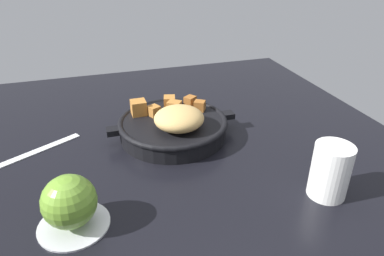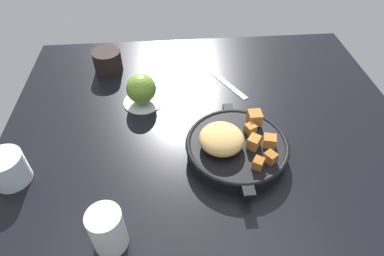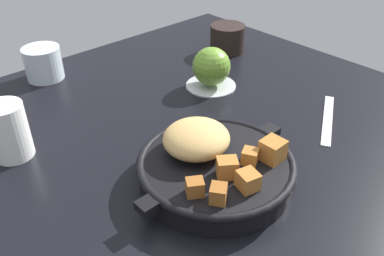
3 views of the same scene
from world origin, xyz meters
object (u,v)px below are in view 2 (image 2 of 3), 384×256
at_px(butter_knife, 226,83).
at_px(water_glass_short, 8,169).
at_px(white_creamer_pitcher, 108,230).
at_px(red_apple, 141,89).
at_px(coffee_mug_dark, 108,61).
at_px(cast_iron_skillet, 235,146).

bearing_deg(butter_knife, water_glass_short, 91.12).
xyz_separation_m(butter_knife, white_creamer_pitcher, (-0.46, 0.28, 0.04)).
distance_m(red_apple, water_glass_short, 0.35).
xyz_separation_m(water_glass_short, coffee_mug_dark, (0.39, -0.16, -0.00)).
relative_size(butter_knife, white_creamer_pitcher, 1.90).
relative_size(cast_iron_skillet, water_glass_short, 3.50).
bearing_deg(cast_iron_skillet, red_apple, 45.80).
bearing_deg(water_glass_short, butter_knife, -59.37).
relative_size(red_apple, water_glass_short, 1.00).
bearing_deg(red_apple, butter_knife, -74.71).
relative_size(red_apple, white_creamer_pitcher, 0.85).
height_order(cast_iron_skillet, butter_knife, cast_iron_skillet).
height_order(red_apple, coffee_mug_dark, red_apple).
bearing_deg(water_glass_short, red_apple, -48.88).
bearing_deg(red_apple, white_creamer_pitcher, 173.27).
distance_m(red_apple, white_creamer_pitcher, 0.40).
bearing_deg(butter_knife, coffee_mug_dark, 44.97).
bearing_deg(cast_iron_skillet, water_glass_short, 93.40).
height_order(white_creamer_pitcher, coffee_mug_dark, white_creamer_pitcher).
bearing_deg(coffee_mug_dark, red_apple, -146.74).
bearing_deg(coffee_mug_dark, cast_iron_skillet, -139.11).
distance_m(cast_iron_skillet, red_apple, 0.29).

